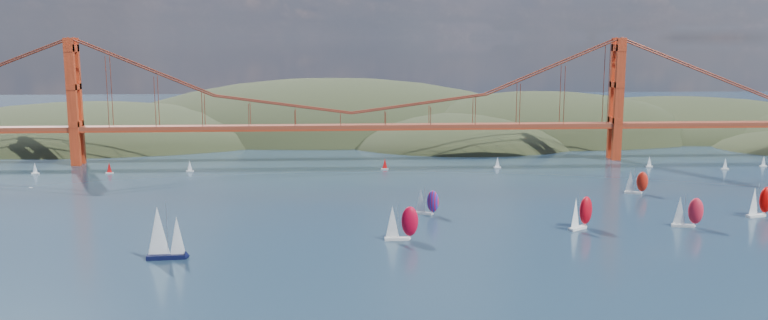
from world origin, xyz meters
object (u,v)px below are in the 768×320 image
at_px(racer_4, 760,201).
at_px(racer_rwb, 427,201).
at_px(racer_2, 687,211).
at_px(racer_0, 401,222).
at_px(sloop_navy, 164,233).
at_px(racer_3, 636,182).
at_px(racer_1, 580,212).

xyz_separation_m(racer_4, racer_rwb, (-102.92, 9.35, -0.76)).
bearing_deg(racer_2, racer_0, -159.90).
bearing_deg(racer_rwb, racer_4, 20.08).
bearing_deg(racer_rwb, sloop_navy, -123.21).
height_order(sloop_navy, racer_3, sloop_navy).
relative_size(racer_1, racer_4, 1.01).
xyz_separation_m(sloop_navy, racer_rwb, (71.40, 43.78, -2.40)).
bearing_deg(racer_1, sloop_navy, 156.77).
bearing_deg(racer_3, racer_0, -127.86).
bearing_deg(racer_4, racer_3, 107.11).
bearing_deg(racer_rwb, racer_3, 44.42).
relative_size(racer_1, racer_3, 1.17).
distance_m(racer_4, racer_rwb, 103.34).
bearing_deg(racer_2, racer_1, -165.24).
distance_m(sloop_navy, racer_0, 62.39).
bearing_deg(racer_2, sloop_navy, -156.99).
height_order(racer_2, racer_4, racer_4).
xyz_separation_m(racer_1, racer_3, (35.91, 48.09, -0.71)).
height_order(sloop_navy, racer_4, sloop_navy).
bearing_deg(racer_1, racer_3, 18.66).
height_order(racer_0, racer_4, racer_0).
distance_m(racer_1, racer_4, 61.55).
bearing_deg(racer_rwb, racer_0, -84.49).
bearing_deg(sloop_navy, racer_1, 7.48).
height_order(sloop_navy, racer_rwb, sloop_navy).
bearing_deg(sloop_navy, racer_2, 5.20).
distance_m(racer_1, racer_rwb, 47.33).
bearing_deg(sloop_navy, racer_3, 21.47).
bearing_deg(racer_2, racer_rwb, 178.60).
distance_m(racer_2, racer_3, 47.78).
bearing_deg(racer_3, racer_4, -36.54).
distance_m(racer_1, racer_2, 32.10).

